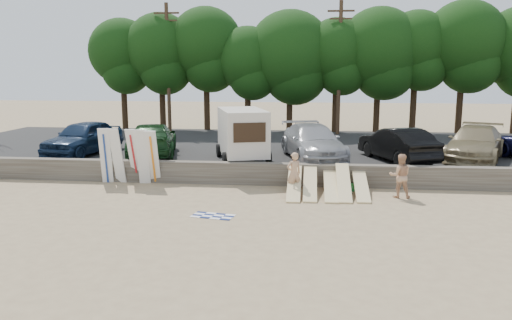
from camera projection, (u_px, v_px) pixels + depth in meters
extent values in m
plane|color=tan|center=(306.00, 203.00, 19.52)|extent=(120.00, 120.00, 0.00)
cube|color=#6B6356|center=(307.00, 175.00, 22.36)|extent=(44.00, 0.50, 1.00)
cube|color=#282828|center=(308.00, 151.00, 29.72)|extent=(44.00, 14.50, 0.70)
cylinder|color=#382616|center=(124.00, 103.00, 37.74)|extent=(0.44, 0.44, 3.90)
sphere|color=#1A4012|center=(122.00, 51.00, 37.05)|extent=(4.87, 4.87, 4.87)
cylinder|color=#382616|center=(162.00, 103.00, 37.23)|extent=(0.44, 0.44, 4.01)
sphere|color=#1A4012|center=(161.00, 49.00, 36.53)|extent=(5.25, 5.25, 5.25)
cylinder|color=#382616|center=(207.00, 101.00, 37.03)|extent=(0.44, 0.44, 4.22)
sphere|color=#1A4012|center=(206.00, 44.00, 36.29)|extent=(5.41, 5.41, 5.41)
cylinder|color=#382616|center=(248.00, 107.00, 36.33)|extent=(0.44, 0.44, 3.50)
sphere|color=#1A4012|center=(248.00, 59.00, 35.72)|extent=(4.65, 4.65, 4.65)
cylinder|color=#382616|center=(290.00, 105.00, 36.42)|extent=(0.44, 0.44, 3.73)
sphere|color=#1A4012|center=(290.00, 54.00, 35.76)|extent=(6.27, 6.27, 6.27)
cylinder|color=#382616|center=(335.00, 105.00, 35.78)|extent=(0.44, 0.44, 3.85)
sphere|color=#1A4012|center=(337.00, 51.00, 35.10)|extent=(4.72, 4.72, 4.72)
cylinder|color=#382616|center=(377.00, 104.00, 35.73)|extent=(0.44, 0.44, 3.95)
sphere|color=#1A4012|center=(379.00, 49.00, 35.04)|extent=(5.89, 5.89, 5.89)
cylinder|color=#382616|center=(413.00, 103.00, 35.44)|extent=(0.44, 0.44, 4.15)
sphere|color=#1A4012|center=(417.00, 45.00, 34.71)|extent=(4.78, 4.78, 4.78)
cylinder|color=#382616|center=(460.00, 103.00, 34.95)|extent=(0.44, 0.44, 4.30)
sphere|color=#1A4012|center=(464.00, 41.00, 34.19)|extent=(5.58, 5.58, 5.58)
cylinder|color=#473321|center=(168.00, 69.00, 35.30)|extent=(0.26, 0.26, 9.00)
cube|color=#473321|center=(166.00, 13.00, 34.61)|extent=(1.80, 0.12, 0.12)
cube|color=#473321|center=(167.00, 20.00, 34.70)|extent=(1.50, 0.10, 0.10)
cylinder|color=#473321|center=(339.00, 69.00, 34.01)|extent=(0.26, 0.26, 9.00)
cube|color=#473321|center=(341.00, 11.00, 33.33)|extent=(1.80, 0.12, 0.12)
cube|color=#473321|center=(341.00, 19.00, 33.42)|extent=(1.50, 0.10, 0.10)
cube|color=beige|center=(242.00, 132.00, 24.56)|extent=(3.07, 4.38, 2.18)
cube|color=black|center=(250.00, 133.00, 22.59)|extent=(1.43, 0.48, 0.89)
cylinder|color=black|center=(225.00, 159.00, 23.32)|extent=(0.38, 0.68, 0.65)
cylinder|color=black|center=(269.00, 157.00, 23.71)|extent=(0.38, 0.68, 0.65)
cylinder|color=black|center=(219.00, 150.00, 25.81)|extent=(0.38, 0.68, 0.65)
cylinder|color=black|center=(258.00, 149.00, 26.20)|extent=(0.38, 0.68, 0.65)
imported|color=#11223D|center=(83.00, 138.00, 26.41)|extent=(2.98, 5.52, 1.78)
imported|color=black|center=(152.00, 140.00, 25.97)|extent=(3.68, 6.21, 1.69)
imported|color=#A0A0A5|center=(313.00, 142.00, 25.02)|extent=(3.82, 6.34, 1.72)
imported|color=black|center=(397.00, 144.00, 24.49)|extent=(3.50, 5.31, 1.66)
imported|color=#877856|center=(475.00, 143.00, 24.66)|extent=(4.54, 6.30, 1.69)
cube|color=white|center=(106.00, 156.00, 22.68)|extent=(0.58, 0.60, 2.57)
cube|color=white|center=(117.00, 156.00, 22.67)|extent=(0.59, 0.66, 2.56)
cube|color=white|center=(134.00, 156.00, 22.69)|extent=(0.58, 0.75, 2.54)
cube|color=white|center=(143.00, 157.00, 22.43)|extent=(0.59, 0.71, 2.55)
cube|color=white|center=(153.00, 157.00, 22.45)|extent=(0.55, 0.84, 2.51)
cube|color=beige|center=(294.00, 183.00, 20.80)|extent=(0.56, 2.88, 0.97)
cube|color=beige|center=(310.00, 183.00, 20.82)|extent=(0.56, 2.88, 0.97)
cube|color=beige|center=(331.00, 185.00, 20.76)|extent=(0.56, 2.92, 0.81)
cube|color=beige|center=(344.00, 182.00, 20.69)|extent=(0.56, 2.85, 1.08)
cube|color=beige|center=(361.00, 185.00, 20.75)|extent=(0.56, 2.91, 0.85)
imported|color=tan|center=(294.00, 173.00, 20.81)|extent=(0.77, 0.67, 1.77)
imported|color=tan|center=(400.00, 176.00, 20.23)|extent=(0.89, 0.70, 1.81)
cube|color=green|center=(352.00, 187.00, 21.49)|extent=(0.41, 0.34, 0.32)
cube|color=orange|center=(337.00, 189.00, 21.37)|extent=(0.33, 0.28, 0.22)
plane|color=white|center=(213.00, 216.00, 17.81)|extent=(1.76, 1.76, 0.00)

